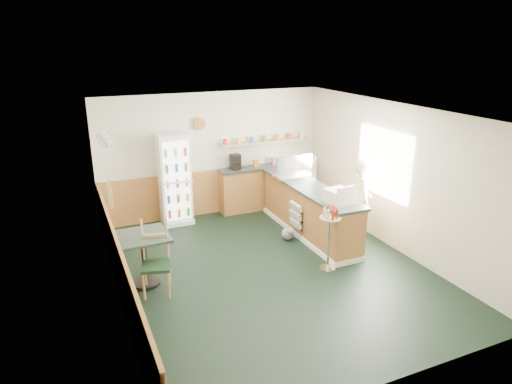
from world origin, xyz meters
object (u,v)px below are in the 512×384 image
display_case (295,167)px  cafe_table (144,250)px  drinks_fridge (175,179)px  shopkeeper (361,202)px  cafe_chair (154,255)px  cash_register (340,196)px  condiment_stand (330,229)px

display_case → cafe_table: bearing=-158.2°
drinks_fridge → display_case: (2.29, -1.02, 0.28)m
display_case → cafe_table: size_ratio=0.95×
drinks_fridge → shopkeeper: 3.84m
drinks_fridge → cafe_chair: bearing=-110.8°
cafe_chair → cash_register: bearing=13.3°
cash_register → cafe_table: cash_register is taller
drinks_fridge → cash_register: 3.55m
shopkeeper → condiment_stand: 1.35m
cafe_table → cafe_chair: cafe_chair is taller
display_case → condiment_stand: size_ratio=0.73×
display_case → cash_register: bearing=-90.0°
drinks_fridge → cafe_table: drinks_fridge is taller
drinks_fridge → display_case: size_ratio=2.35×
display_case → condiment_stand: bearing=-101.9°
shopkeeper → condiment_stand: (-1.14, -0.71, -0.08)m
cafe_chair → condiment_stand: bearing=5.0°
drinks_fridge → condiment_stand: size_ratio=1.73×
display_case → shopkeeper: bearing=-63.1°
cafe_table → shopkeeper: bearing=-0.3°
cash_register → condiment_stand: cash_register is taller
display_case → cash_register: 1.69m
cash_register → condiment_stand: size_ratio=0.40×
display_case → cafe_table: display_case is taller
cafe_chair → display_case: bearing=40.8°
drinks_fridge → cash_register: size_ratio=4.35×
cash_register → shopkeeper: bearing=15.4°
shopkeeper → cafe_chair: bearing=116.7°
cash_register → display_case: bearing=81.8°
drinks_fridge → cafe_table: bearing=-115.0°
drinks_fridge → cafe_chair: size_ratio=1.65×
display_case → condiment_stand: (-0.44, -2.10, -0.50)m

